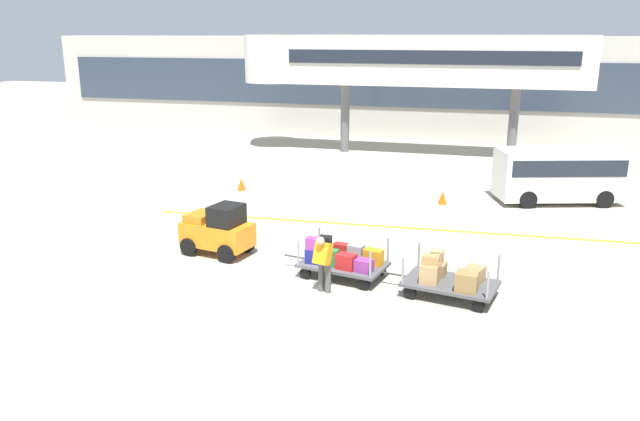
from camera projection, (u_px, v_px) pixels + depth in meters
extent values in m
plane|color=#A8A08E|center=(274.00, 292.00, 16.34)|extent=(120.00, 120.00, 0.00)
cube|color=yellow|center=(386.00, 226.00, 21.80)|extent=(16.83, 0.99, 0.01)
cube|color=#BCB7AD|center=(411.00, 88.00, 39.57)|extent=(49.02, 2.40, 6.30)
cube|color=#2D3847|center=(408.00, 84.00, 38.32)|extent=(46.57, 0.12, 2.80)
cube|color=silver|center=(429.00, 60.00, 33.04)|extent=(16.45, 2.20, 2.60)
cylinder|color=silver|center=(272.00, 59.00, 35.32)|extent=(3.00, 3.00, 2.60)
cube|color=#1E232D|center=(427.00, 57.00, 31.93)|extent=(14.81, 0.08, 0.70)
cylinder|color=#59595B|center=(345.00, 118.00, 35.08)|extent=(0.50, 0.50, 3.79)
cylinder|color=#59595B|center=(513.00, 124.00, 32.75)|extent=(0.50, 0.50, 3.79)
cube|color=orange|center=(217.00, 234.00, 18.96)|extent=(2.27, 1.48, 0.70)
cube|color=black|center=(226.00, 215.00, 18.63)|extent=(0.98, 1.13, 0.60)
cube|color=orange|center=(201.00, 217.00, 19.09)|extent=(0.87, 1.05, 0.24)
cylinder|color=black|center=(210.00, 237.00, 19.80)|extent=(0.58, 0.28, 0.56)
cylinder|color=black|center=(189.00, 247.00, 18.91)|extent=(0.58, 0.28, 0.56)
cylinder|color=black|center=(246.00, 243.00, 19.22)|extent=(0.58, 0.28, 0.56)
cylinder|color=black|center=(226.00, 254.00, 18.32)|extent=(0.58, 0.28, 0.56)
cube|color=#4C4C4F|center=(343.00, 265.00, 17.23)|extent=(2.53, 1.82, 0.08)
cylinder|color=gray|center=(319.00, 239.00, 18.13)|extent=(0.06, 0.06, 0.70)
cylinder|color=gray|center=(298.00, 252.00, 17.02)|extent=(0.06, 0.06, 0.70)
cylinder|color=gray|center=(388.00, 250.00, 17.22)|extent=(0.06, 0.06, 0.70)
cylinder|color=gray|center=(370.00, 265.00, 16.11)|extent=(0.06, 0.06, 0.70)
cylinder|color=black|center=(325.00, 260.00, 18.16)|extent=(0.33, 0.16, 0.32)
cylinder|color=black|center=(305.00, 273.00, 17.14)|extent=(0.33, 0.16, 0.32)
cylinder|color=black|center=(380.00, 269.00, 17.42)|extent=(0.33, 0.16, 0.32)
cylinder|color=black|center=(364.00, 284.00, 16.40)|extent=(0.33, 0.16, 0.32)
cylinder|color=#333333|center=(295.00, 257.00, 17.88)|extent=(0.70, 0.18, 0.05)
cube|color=#236B2D|center=(325.00, 251.00, 17.78)|extent=(0.44, 0.28, 0.29)
cube|color=navy|center=(313.00, 256.00, 17.20)|extent=(0.42, 0.34, 0.40)
cube|color=red|center=(341.00, 251.00, 17.55)|extent=(0.46, 0.33, 0.43)
cube|color=#236B2D|center=(330.00, 257.00, 17.00)|extent=(0.51, 0.35, 0.46)
cube|color=#99999E|center=(356.00, 253.00, 17.33)|extent=(0.48, 0.40, 0.47)
cube|color=red|center=(346.00, 262.00, 16.75)|extent=(0.58, 0.46, 0.41)
cube|color=orange|center=(374.00, 257.00, 17.08)|extent=(0.58, 0.44, 0.43)
cube|color=#8C338C|center=(364.00, 266.00, 16.57)|extent=(0.53, 0.47, 0.34)
cube|color=black|center=(325.00, 241.00, 17.70)|extent=(0.35, 0.34, 0.28)
cube|color=#8C338C|center=(313.00, 243.00, 17.10)|extent=(0.39, 0.28, 0.33)
cube|color=#4C4C4F|center=(450.00, 283.00, 15.93)|extent=(2.53, 1.82, 0.08)
cylinder|color=gray|center=(419.00, 255.00, 16.84)|extent=(0.06, 0.06, 0.70)
cylinder|color=gray|center=(403.00, 271.00, 15.73)|extent=(0.06, 0.06, 0.70)
cylinder|color=gray|center=(499.00, 268.00, 15.92)|extent=(0.06, 0.06, 0.70)
cylinder|color=gray|center=(488.00, 285.00, 14.81)|extent=(0.06, 0.06, 0.70)
cylinder|color=black|center=(424.00, 277.00, 16.87)|extent=(0.33, 0.16, 0.32)
cylinder|color=black|center=(410.00, 293.00, 15.85)|extent=(0.33, 0.16, 0.32)
cylinder|color=black|center=(489.00, 288.00, 16.13)|extent=(0.33, 0.16, 0.32)
cylinder|color=black|center=(478.00, 306.00, 15.10)|extent=(0.33, 0.16, 0.32)
cylinder|color=#333333|center=(395.00, 274.00, 16.58)|extent=(0.70, 0.18, 0.05)
cube|color=#9E7A4C|center=(436.00, 269.00, 16.32)|extent=(0.55, 0.51, 0.35)
cube|color=tan|center=(430.00, 273.00, 15.81)|extent=(0.50, 0.49, 0.50)
cube|color=#9E7A4C|center=(474.00, 274.00, 15.91)|extent=(0.58, 0.62, 0.39)
cube|color=olive|center=(467.00, 281.00, 15.33)|extent=(0.58, 0.57, 0.48)
cube|color=tan|center=(437.00, 257.00, 16.23)|extent=(0.35, 0.33, 0.33)
cube|color=#A87F4C|center=(430.00, 260.00, 15.71)|extent=(0.43, 0.29, 0.24)
cylinder|color=#4C4C4C|center=(321.00, 276.00, 16.27)|extent=(0.16, 0.16, 0.82)
cylinder|color=#4C4C4C|center=(328.00, 278.00, 16.17)|extent=(0.16, 0.16, 0.82)
cube|color=orange|center=(323.00, 253.00, 15.96)|extent=(0.50, 0.51, 0.61)
sphere|color=tan|center=(320.00, 241.00, 15.76)|extent=(0.22, 0.22, 0.22)
cube|color=white|center=(559.00, 174.00, 24.67)|extent=(5.15, 3.22, 1.90)
cube|color=#1E232D|center=(560.00, 164.00, 24.56)|extent=(4.79, 3.15, 0.64)
cylinder|color=black|center=(528.00, 199.00, 24.02)|extent=(0.72, 0.43, 0.68)
cylinder|color=black|center=(604.00, 199.00, 24.09)|extent=(0.72, 0.43, 0.68)
cone|color=#EA590F|center=(443.00, 197.00, 24.58)|extent=(0.36, 0.36, 0.55)
cone|color=#EA590F|center=(241.00, 184.00, 26.75)|extent=(0.36, 0.36, 0.55)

